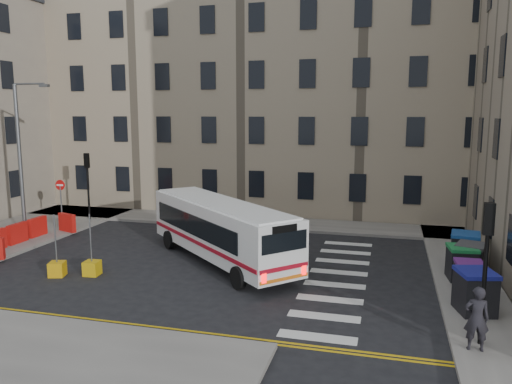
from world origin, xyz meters
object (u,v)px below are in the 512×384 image
at_px(wheelie_bin_b, 469,278).
at_px(streetlamp, 20,158).
at_px(wheelie_bin_c, 462,263).
at_px(wheelie_bin_d, 470,260).
at_px(wheelie_bin_a, 475,291).
at_px(wheelie_bin_e, 465,249).
at_px(bollard_chevron, 92,268).
at_px(pedestrian, 477,318).
at_px(bus, 220,228).
at_px(bollard_yellow, 57,269).

bearing_deg(wheelie_bin_b, streetlamp, 169.05).
relative_size(wheelie_bin_c, wheelie_bin_d, 0.88).
bearing_deg(wheelie_bin_a, wheelie_bin_e, 71.77).
relative_size(wheelie_bin_c, bollard_chevron, 2.23).
xyz_separation_m(wheelie_bin_a, pedestrian, (-0.40, -2.87, 0.20)).
bearing_deg(bus, wheelie_bin_a, -66.99).
bearing_deg(streetlamp, wheelie_bin_b, -8.89).
distance_m(wheelie_bin_e, bollard_chevron, 15.83).
bearing_deg(bollard_chevron, wheelie_bin_d, 12.68).
bearing_deg(wheelie_bin_e, wheelie_bin_b, -87.03).
bearing_deg(bus, wheelie_bin_e, -38.19).
height_order(wheelie_bin_d, wheelie_bin_e, wheelie_bin_e).
xyz_separation_m(streetlamp, wheelie_bin_e, (22.17, 0.23, -3.45)).
distance_m(wheelie_bin_a, wheelie_bin_e, 5.33).
bearing_deg(wheelie_bin_e, pedestrian, -87.16).
relative_size(streetlamp, pedestrian, 4.42).
bearing_deg(bollard_yellow, wheelie_bin_d, 13.29).
height_order(wheelie_bin_c, bollard_yellow, wheelie_bin_c).
xyz_separation_m(bus, wheelie_bin_c, (10.15, -0.23, -0.74)).
distance_m(wheelie_bin_b, wheelie_bin_d, 2.21).
bearing_deg(streetlamp, wheelie_bin_e, 0.60).
distance_m(bus, wheelie_bin_e, 10.66).
height_order(wheelie_bin_b, wheelie_bin_c, wheelie_bin_c).
xyz_separation_m(wheelie_bin_e, bollard_yellow, (-16.37, -5.34, -0.59)).
distance_m(pedestrian, bollard_chevron, 14.68).
bearing_deg(wheelie_bin_d, bus, -159.93).
height_order(bus, bollard_chevron, bus).
xyz_separation_m(bus, bollard_yellow, (-5.86, -3.67, -1.26)).
xyz_separation_m(wheelie_bin_d, bollard_yellow, (-16.40, -3.87, -0.54)).
xyz_separation_m(pedestrian, bollard_chevron, (-14.28, 3.32, -0.77)).
bearing_deg(streetlamp, wheelie_bin_d, -3.18).
relative_size(bus, wheelie_bin_a, 5.77).
relative_size(wheelie_bin_b, wheelie_bin_d, 0.81).
xyz_separation_m(bus, wheelie_bin_b, (10.17, -1.98, -0.79)).
bearing_deg(pedestrian, wheelie_bin_b, -97.11).
height_order(pedestrian, bollard_chevron, pedestrian).
distance_m(wheelie_bin_b, pedestrian, 4.56).
bearing_deg(bollard_yellow, wheelie_bin_e, 18.06).
height_order(wheelie_bin_c, wheelie_bin_d, wheelie_bin_d).
distance_m(pedestrian, bollard_yellow, 15.87).
bearing_deg(bus, bollard_yellow, 164.86).
distance_m(streetlamp, wheelie_bin_b, 22.38).
bearing_deg(wheelie_bin_c, bus, 172.94).
distance_m(wheelie_bin_d, wheelie_bin_e, 1.47).
xyz_separation_m(bollard_yellow, bollard_chevron, (1.32, 0.48, 0.00)).
bearing_deg(wheelie_bin_a, wheelie_bin_d, 69.88).
xyz_separation_m(wheelie_bin_b, pedestrian, (-0.44, -4.53, 0.30)).
relative_size(streetlamp, bollard_chevron, 13.57).
relative_size(bus, bollard_yellow, 14.68).
relative_size(wheelie_bin_d, bollard_yellow, 2.53).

